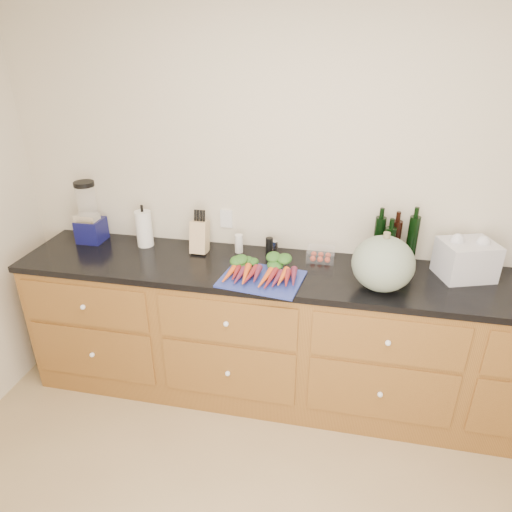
% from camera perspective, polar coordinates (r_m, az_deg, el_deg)
% --- Properties ---
extents(wall_back, '(4.10, 0.05, 2.60)m').
position_cam_1_polar(wall_back, '(2.90, 7.96, 7.32)').
color(wall_back, beige).
rests_on(wall_back, ground).
extents(cabinets, '(3.60, 0.64, 0.90)m').
position_cam_1_polar(cabinets, '(2.99, 6.48, -10.32)').
color(cabinets, brown).
rests_on(cabinets, ground).
extents(countertop, '(3.64, 0.62, 0.04)m').
position_cam_1_polar(countertop, '(2.75, 6.97, -2.32)').
color(countertop, black).
rests_on(countertop, cabinets).
extents(cutting_board, '(0.50, 0.40, 0.01)m').
position_cam_1_polar(cutting_board, '(2.62, 0.72, -2.89)').
color(cutting_board, navy).
rests_on(cutting_board, countertop).
extents(carrots, '(0.42, 0.31, 0.06)m').
position_cam_1_polar(carrots, '(2.64, 0.89, -1.90)').
color(carrots, '#F0591C').
rests_on(carrots, cutting_board).
extents(squash, '(0.34, 0.34, 0.30)m').
position_cam_1_polar(squash, '(2.57, 15.60, -0.92)').
color(squash, slate).
rests_on(squash, countertop).
extents(blender_appliance, '(0.16, 0.16, 0.42)m').
position_cam_1_polar(blender_appliance, '(3.26, -20.16, 4.75)').
color(blender_appliance, '#10114B').
rests_on(blender_appliance, countertop).
extents(paper_towel, '(0.11, 0.11, 0.24)m').
position_cam_1_polar(paper_towel, '(3.10, -13.81, 3.33)').
color(paper_towel, white).
rests_on(paper_towel, countertop).
extents(knife_block, '(0.10, 0.10, 0.21)m').
position_cam_1_polar(knife_block, '(2.95, -7.05, 2.40)').
color(knife_block, tan).
rests_on(knife_block, countertop).
extents(grinder_salt, '(0.05, 0.05, 0.12)m').
position_cam_1_polar(grinder_salt, '(2.94, -2.16, 1.56)').
color(grinder_salt, white).
rests_on(grinder_salt, countertop).
extents(grinder_pepper, '(0.05, 0.05, 0.12)m').
position_cam_1_polar(grinder_pepper, '(2.90, 1.67, 1.20)').
color(grinder_pepper, black).
rests_on(grinder_pepper, countertop).
extents(canister_chrome, '(0.04, 0.04, 0.10)m').
position_cam_1_polar(canister_chrome, '(2.90, 2.34, 0.99)').
color(canister_chrome, silver).
rests_on(canister_chrome, countertop).
extents(tomato_box, '(0.17, 0.14, 0.08)m').
position_cam_1_polar(tomato_box, '(2.87, 8.09, 0.23)').
color(tomato_box, white).
rests_on(tomato_box, countertop).
extents(bottles, '(0.26, 0.13, 0.31)m').
position_cam_1_polar(bottles, '(2.88, 16.85, 1.64)').
color(bottles, black).
rests_on(bottles, countertop).
extents(grocery_bag, '(0.35, 0.32, 0.22)m').
position_cam_1_polar(grocery_bag, '(2.88, 24.78, -0.41)').
color(grocery_bag, silver).
rests_on(grocery_bag, countertop).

